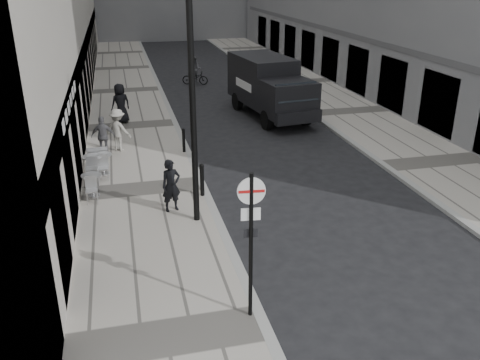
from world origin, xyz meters
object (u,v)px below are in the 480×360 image
object	(u,v)px
walking_man	(171,186)
sign_post	(251,228)
panel_van	(269,84)
lamppost	(192,94)
cyclist	(195,74)

from	to	relation	value
walking_man	sign_post	distance (m)	5.70
walking_man	sign_post	size ratio (longest dim) A/B	0.50
sign_post	panel_van	size ratio (longest dim) A/B	0.51
walking_man	panel_van	world-z (taller)	panel_van
sign_post	panel_van	distance (m)	16.24
lamppost	cyclist	distance (m)	19.59
sign_post	lamppost	size ratio (longest dim) A/B	0.49
sign_post	cyclist	size ratio (longest dim) A/B	1.82
walking_man	cyclist	distance (m)	18.67
panel_van	cyclist	xyz separation A→B (m)	(-2.42, 8.33, -0.93)
cyclist	lamppost	bearing A→B (deg)	-78.54
panel_van	cyclist	distance (m)	8.72
walking_man	sign_post	xyz separation A→B (m)	(1.03, -5.46, 1.28)
walking_man	panel_van	bearing A→B (deg)	42.93
walking_man	lamppost	bearing A→B (deg)	-67.85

